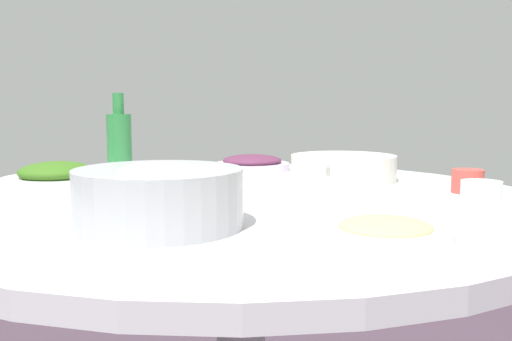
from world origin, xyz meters
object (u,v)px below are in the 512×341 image
at_px(dish_eggplant, 252,163).
at_px(tea_cup_far, 468,181).
at_px(rice_bowl, 159,197).
at_px(tea_cup_side, 481,197).
at_px(dish_noodles, 385,232).
at_px(soup_bowl, 343,169).
at_px(dish_greens, 56,177).
at_px(green_bottle, 119,141).
at_px(round_dining_table, 241,237).

relative_size(dish_eggplant, tea_cup_far, 3.17).
bearing_deg(dish_eggplant, rice_bowl, -45.91).
xyz_separation_m(rice_bowl, tea_cup_side, (0.22, 0.52, -0.02)).
relative_size(dish_noodles, dish_eggplant, 0.90).
bearing_deg(soup_bowl, dish_eggplant, -170.18).
bearing_deg(tea_cup_side, tea_cup_far, 130.19).
height_order(soup_bowl, tea_cup_side, soup_bowl).
xyz_separation_m(rice_bowl, dish_greens, (-0.53, -0.00, -0.03)).
relative_size(dish_greens, tea_cup_far, 3.62).
height_order(dish_noodles, dish_eggplant, dish_eggplant).
bearing_deg(tea_cup_side, soup_bowl, 168.43).
distance_m(dish_greens, green_bottle, 0.27).
distance_m(dish_noodles, green_bottle, 0.96).
bearing_deg(tea_cup_far, dish_greens, -130.34).
bearing_deg(dish_noodles, dish_greens, -164.45).
height_order(soup_bowl, tea_cup_far, soup_bowl).
relative_size(rice_bowl, tea_cup_side, 3.75).
bearing_deg(round_dining_table, tea_cup_side, 32.65).
distance_m(dish_greens, tea_cup_far, 0.92).
bearing_deg(tea_cup_side, rice_bowl, -113.13).
bearing_deg(dish_greens, green_bottle, 125.31).
bearing_deg(soup_bowl, tea_cup_side, -11.57).
height_order(dish_greens, tea_cup_far, dish_greens).
distance_m(soup_bowl, tea_cup_side, 0.46).
distance_m(dish_greens, dish_noodles, 0.83).
bearing_deg(round_dining_table, tea_cup_far, 60.42).
relative_size(dish_eggplant, green_bottle, 0.98).
distance_m(dish_noodles, dish_eggplant, 0.88).
xyz_separation_m(dish_noodles, tea_cup_far, (-0.20, 0.48, 0.01)).
distance_m(rice_bowl, soup_bowl, 0.65).
bearing_deg(dish_greens, round_dining_table, 37.76).
relative_size(round_dining_table, dish_eggplant, 5.98).
height_order(rice_bowl, soup_bowl, rice_bowl).
bearing_deg(tea_cup_far, dish_noodles, -67.40).
distance_m(dish_noodles, tea_cup_far, 0.52).
bearing_deg(round_dining_table, soup_bowl, 98.52).
bearing_deg(round_dining_table, dish_greens, -142.24).
bearing_deg(tea_cup_side, round_dining_table, -147.35).
bearing_deg(dish_noodles, dish_eggplant, 157.30).
distance_m(dish_eggplant, green_bottle, 0.38).
bearing_deg(rice_bowl, round_dining_table, 122.41).
height_order(dish_noodles, tea_cup_side, tea_cup_side).
height_order(dish_greens, dish_eggplant, dish_greens).
bearing_deg(round_dining_table, rice_bowl, -57.59).
xyz_separation_m(dish_greens, dish_noodles, (0.80, 0.22, -0.01)).
bearing_deg(dish_noodles, soup_bowl, 141.43).
relative_size(green_bottle, tea_cup_side, 3.08).
bearing_deg(round_dining_table, dish_eggplant, 142.00).
bearing_deg(dish_eggplant, dish_greens, -88.39).
bearing_deg(green_bottle, rice_bowl, -17.44).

